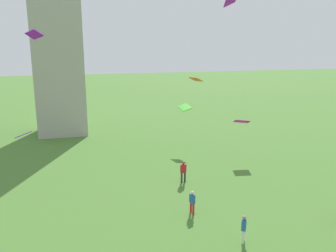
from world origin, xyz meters
TOP-DOWN VIEW (x-y plane):
  - person_0 at (1.41, 11.79)m, footprint 0.43×0.49m
  - person_2 at (-0.32, 15.78)m, footprint 0.31×0.49m
  - person_3 at (0.69, 21.07)m, footprint 0.53×0.46m
  - kite_flying_0 at (-10.68, 30.65)m, footprint 1.72×1.65m
  - kite_flying_1 at (3.85, 30.90)m, footprint 1.22×1.57m
  - kite_flying_2 at (1.28, 20.08)m, footprint 1.16×1.15m
  - kite_flying_3 at (3.40, 19.20)m, footprint 1.16×1.31m
  - kite_flying_4 at (8.01, 25.79)m, footprint 1.58×1.27m
  - kite_flying_6 at (-11.44, 23.72)m, footprint 1.35×1.25m

SIDE VIEW (x-z plane):
  - person_2 at x=-0.32m, z-range 0.11..1.71m
  - person_0 at x=1.41m, z-range 0.11..1.74m
  - person_3 at x=0.69m, z-range 0.12..1.87m
  - kite_flying_4 at x=8.01m, z-range 3.32..3.87m
  - kite_flying_6 at x=-11.44m, z-range 3.84..4.41m
  - kite_flying_1 at x=3.85m, z-range 3.92..4.60m
  - kite_flying_2 at x=1.28m, z-range 8.23..8.60m
  - kite_flying_0 at x=-10.68m, z-range 11.27..12.19m
  - kite_flying_3 at x=3.40m, z-range 13.45..14.29m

